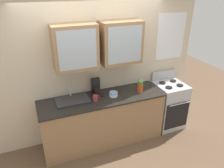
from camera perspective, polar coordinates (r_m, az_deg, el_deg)
ground_plane at (r=4.31m, az=-2.30°, el=-14.49°), size 10.00×10.00×0.00m
back_wall_unit at (r=3.80m, az=-4.21°, el=6.56°), size 3.96×0.48×2.88m
counter at (r=4.02m, az=-2.42°, el=-9.39°), size 2.21×0.65×0.93m
stove_range at (r=4.61m, az=14.63°, el=-5.27°), size 0.57×0.63×1.11m
sink_faucet at (r=3.72m, az=-10.36°, el=-4.15°), size 0.55×0.36×0.25m
bowl_stack at (r=3.80m, az=0.37°, el=-2.67°), size 0.15×0.15×0.08m
vase at (r=3.95m, az=7.48°, el=-0.47°), size 0.10×0.10×0.25m
cup_near_sink at (r=3.67m, az=-4.34°, el=-3.71°), size 0.13×0.09×0.10m
coffee_maker at (r=3.85m, az=-4.16°, el=-1.19°), size 0.17×0.20×0.29m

